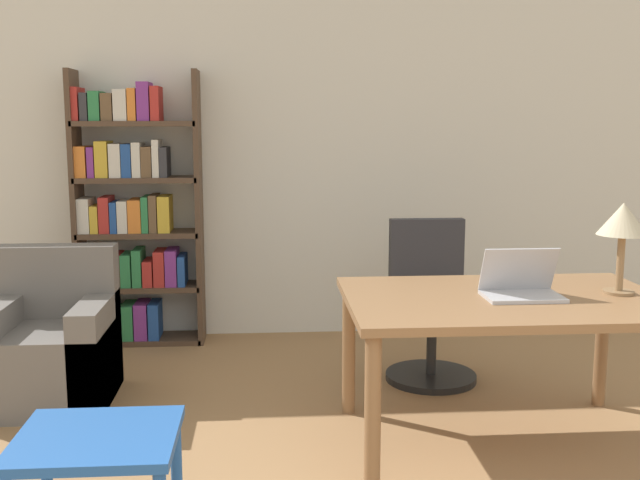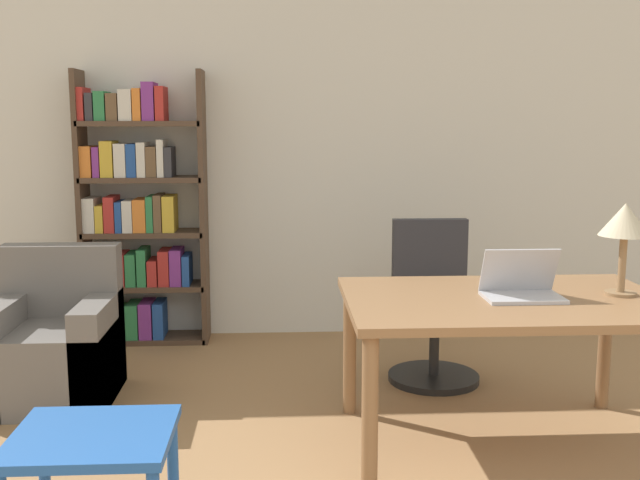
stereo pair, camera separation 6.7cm
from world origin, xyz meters
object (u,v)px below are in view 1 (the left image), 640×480
at_px(desk, 505,314).
at_px(side_table_blue, 97,454).
at_px(laptop, 521,286).
at_px(bookshelf, 131,219).
at_px(armchair, 50,350).
at_px(table_lamp, 623,223).
at_px(office_chair, 430,310).

distance_m(desk, side_table_blue, 1.94).
bearing_deg(laptop, desk, 167.00).
xyz_separation_m(laptop, bookshelf, (-2.13, 1.87, 0.10)).
distance_m(side_table_blue, armchair, 1.68).
height_order(laptop, bookshelf, bookshelf).
height_order(laptop, table_lamp, table_lamp).
bearing_deg(armchair, laptop, -17.42).
relative_size(laptop, office_chair, 0.37).
height_order(office_chair, bookshelf, bookshelf).
height_order(laptop, office_chair, laptop).
bearing_deg(table_lamp, desk, -177.39).
xyz_separation_m(office_chair, bookshelf, (-1.92, 0.87, 0.46)).
height_order(desk, laptop, laptop).
height_order(side_table_blue, bookshelf, bookshelf).
distance_m(desk, office_chair, 1.02).
bearing_deg(table_lamp, office_chair, 126.24).
bearing_deg(laptop, side_table_blue, -155.72).
bearing_deg(office_chair, armchair, -173.60).
xyz_separation_m(desk, office_chair, (-0.14, 0.98, -0.23)).
distance_m(desk, armchair, 2.48).
height_order(desk, office_chair, office_chair).
bearing_deg(table_lamp, side_table_blue, -159.63).
distance_m(laptop, table_lamp, 0.58).
bearing_deg(laptop, table_lamp, 4.72).
bearing_deg(desk, bookshelf, 138.06).
relative_size(table_lamp, side_table_blue, 0.78).
xyz_separation_m(table_lamp, bookshelf, (-2.63, 1.83, -0.19)).
bearing_deg(side_table_blue, laptop, 24.28).
xyz_separation_m(laptop, table_lamp, (0.50, 0.04, 0.29)).
xyz_separation_m(table_lamp, side_table_blue, (-2.30, -0.85, -0.69)).
xyz_separation_m(office_chair, armchair, (-2.20, -0.25, -0.13)).
distance_m(desk, bookshelf, 2.78).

